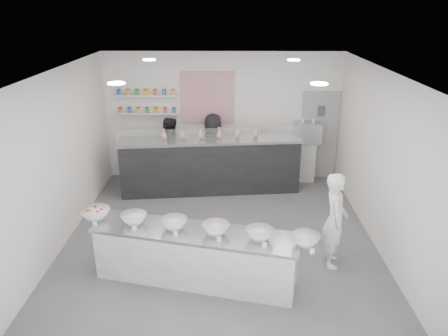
{
  "coord_description": "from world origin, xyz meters",
  "views": [
    {
      "loc": [
        0.18,
        -7.03,
        4.04
      ],
      "look_at": [
        0.07,
        0.4,
        1.2
      ],
      "focal_mm": 35.0,
      "sensor_mm": 36.0,
      "label": 1
    }
  ],
  "objects_px": {
    "prep_counter": "(195,256)",
    "espresso_machine": "(308,133)",
    "woman_prep": "(335,220)",
    "staff_right": "(213,149)",
    "back_bar": "(210,165)",
    "espresso_ledge": "(287,161)",
    "staff_left": "(169,151)"
  },
  "relations": [
    {
      "from": "prep_counter",
      "to": "espresso_ledge",
      "type": "relative_size",
      "value": 2.44
    },
    {
      "from": "espresso_machine",
      "to": "woman_prep",
      "type": "distance_m",
      "value": 3.64
    },
    {
      "from": "back_bar",
      "to": "staff_left",
      "type": "xyz_separation_m",
      "value": [
        -0.97,
        0.45,
        0.18
      ]
    },
    {
      "from": "prep_counter",
      "to": "espresso_machine",
      "type": "distance_m",
      "value": 4.78
    },
    {
      "from": "espresso_ledge",
      "to": "staff_left",
      "type": "distance_m",
      "value": 2.81
    },
    {
      "from": "prep_counter",
      "to": "espresso_machine",
      "type": "bearing_deg",
      "value": 73.75
    },
    {
      "from": "prep_counter",
      "to": "staff_right",
      "type": "xyz_separation_m",
      "value": [
        0.13,
        3.93,
        0.4
      ]
    },
    {
      "from": "prep_counter",
      "to": "staff_right",
      "type": "height_order",
      "value": "staff_right"
    },
    {
      "from": "prep_counter",
      "to": "back_bar",
      "type": "xyz_separation_m",
      "value": [
        0.08,
        3.42,
        0.19
      ]
    },
    {
      "from": "back_bar",
      "to": "espresso_machine",
      "type": "distance_m",
      "value": 2.42
    },
    {
      "from": "woman_prep",
      "to": "staff_right",
      "type": "relative_size",
      "value": 0.96
    },
    {
      "from": "back_bar",
      "to": "espresso_ledge",
      "type": "relative_size",
      "value": 3.11
    },
    {
      "from": "back_bar",
      "to": "woman_prep",
      "type": "bearing_deg",
      "value": -60.52
    },
    {
      "from": "espresso_ledge",
      "to": "woman_prep",
      "type": "relative_size",
      "value": 0.81
    },
    {
      "from": "prep_counter",
      "to": "woman_prep",
      "type": "height_order",
      "value": "woman_prep"
    },
    {
      "from": "back_bar",
      "to": "espresso_ledge",
      "type": "bearing_deg",
      "value": 14.76
    },
    {
      "from": "espresso_ledge",
      "to": "staff_left",
      "type": "xyz_separation_m",
      "value": [
        -2.78,
        -0.25,
        0.32
      ]
    },
    {
      "from": "back_bar",
      "to": "woman_prep",
      "type": "distance_m",
      "value": 3.61
    },
    {
      "from": "espresso_machine",
      "to": "staff_left",
      "type": "bearing_deg",
      "value": -175.56
    },
    {
      "from": "espresso_machine",
      "to": "staff_left",
      "type": "distance_m",
      "value": 3.25
    },
    {
      "from": "espresso_machine",
      "to": "espresso_ledge",
      "type": "bearing_deg",
      "value": 180.0
    },
    {
      "from": "espresso_ledge",
      "to": "woman_prep",
      "type": "distance_m",
      "value": 3.65
    },
    {
      "from": "espresso_ledge",
      "to": "back_bar",
      "type": "bearing_deg",
      "value": -158.97
    },
    {
      "from": "back_bar",
      "to": "espresso_ledge",
      "type": "height_order",
      "value": "back_bar"
    },
    {
      "from": "woman_prep",
      "to": "staff_left",
      "type": "bearing_deg",
      "value": 49.38
    },
    {
      "from": "prep_counter",
      "to": "woman_prep",
      "type": "bearing_deg",
      "value": 25.92
    },
    {
      "from": "staff_left",
      "to": "staff_right",
      "type": "bearing_deg",
      "value": -173.82
    },
    {
      "from": "prep_counter",
      "to": "espresso_ledge",
      "type": "height_order",
      "value": "espresso_ledge"
    },
    {
      "from": "woman_prep",
      "to": "staff_left",
      "type": "height_order",
      "value": "staff_left"
    },
    {
      "from": "espresso_machine",
      "to": "staff_right",
      "type": "relative_size",
      "value": 0.36
    },
    {
      "from": "back_bar",
      "to": "woman_prep",
      "type": "relative_size",
      "value": 2.5
    },
    {
      "from": "staff_left",
      "to": "espresso_ledge",
      "type": "bearing_deg",
      "value": -172.59
    }
  ]
}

